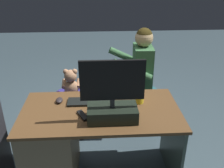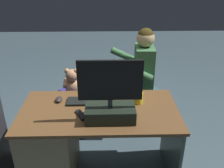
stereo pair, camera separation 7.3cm
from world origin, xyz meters
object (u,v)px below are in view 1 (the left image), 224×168
visitor_chair (140,105)px  teddy_bear (71,83)px  desk (63,143)px  person (134,72)px  monitor (112,103)px  keyboard (92,102)px  computer_mouse (59,100)px  tv_remote (83,115)px  office_chair_teddy (73,109)px  cup (139,97)px

visitor_chair → teddy_bear: bearing=1.9°
desk → person: (-0.74, -0.77, 0.33)m
monitor → keyboard: (0.17, -0.27, -0.13)m
computer_mouse → visitor_chair: computer_mouse is taller
computer_mouse → teddy_bear: 0.61m
person → tv_remote: bearing=58.1°
monitor → tv_remote: size_ratio=3.31×
desk → computer_mouse: bearing=-83.8°
office_chair_teddy → person: 0.84m
visitor_chair → cup: bearing=78.1°
monitor → visitor_chair: monitor is taller
cup → visitor_chair: bearing=-101.9°
teddy_bear → visitor_chair: teddy_bear is taller
computer_mouse → teddy_bear: teddy_bear is taller
cup → computer_mouse: bearing=-3.8°
office_chair_teddy → keyboard: bearing=111.4°
monitor → office_chair_teddy: (0.41, -0.88, -0.58)m
desk → cup: 0.79m
cup → person: bearing=-94.4°
tv_remote → person: size_ratio=0.12×
desk → keyboard: keyboard is taller
desk → keyboard: (-0.27, -0.13, 0.34)m
desk → keyboard: 0.45m
computer_mouse → person: bearing=-140.6°
desk → keyboard: bearing=-154.8°
desk → teddy_bear: bearing=-92.1°
tv_remote → visitor_chair: size_ratio=0.32×
monitor → office_chair_teddy: bearing=-65.1°
computer_mouse → office_chair_teddy: bearing=-94.3°
desk → cup: cup is taller
monitor → person: size_ratio=0.41×
computer_mouse → visitor_chair: size_ratio=0.20×
monitor → person: 0.97m
office_chair_teddy → teddy_bear: 0.34m
desk → teddy_bear: size_ratio=4.30×
keyboard → monitor: bearing=122.2°
monitor → person: person is taller
tv_remote → cup: bearing=175.8°
keyboard → tv_remote: 0.23m
tv_remote → visitor_chair: tv_remote is taller
monitor → keyboard: monitor is taller
monitor → cup: bearing=-135.6°
monitor → office_chair_teddy: size_ratio=0.98×
keyboard → person: bearing=-126.0°
teddy_bear → person: person is taller
keyboard → tv_remote: (0.07, 0.22, -0.00)m
teddy_bear → visitor_chair: 0.87m
tv_remote → monitor: bearing=142.2°
cup → desk: bearing=8.7°
keyboard → cup: size_ratio=4.05×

